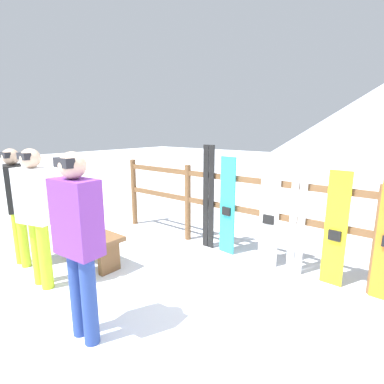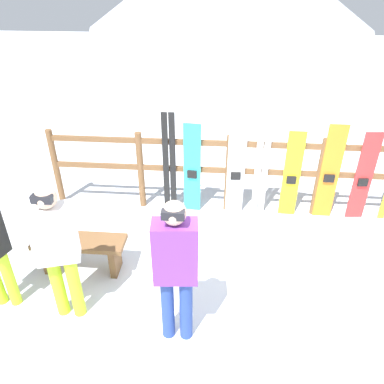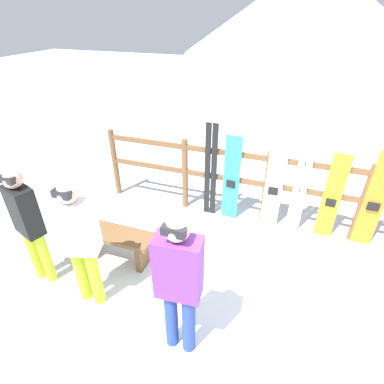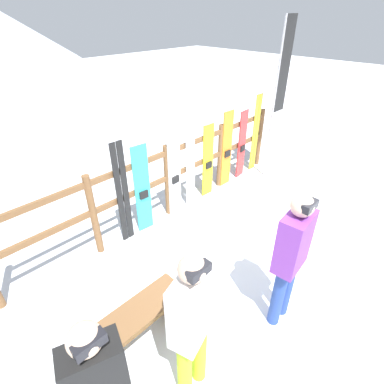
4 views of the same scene
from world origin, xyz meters
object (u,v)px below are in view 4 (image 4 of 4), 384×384
object	(u,v)px
person_white	(192,320)
rental_flag	(280,82)
snowboard_orange	(227,150)
ski_pair_yellow	(255,134)
snowboard_white	(174,175)
ski_pair_white	(190,163)
person_purple	(291,254)
ski_pair_black	(123,194)
snowboard_red	(242,145)
snowboard_cyan	(143,190)
snowboard_yellow	(208,162)
bench	(137,321)

from	to	relation	value
person_white	rental_flag	size ratio (longest dim) A/B	0.54
snowboard_orange	ski_pair_yellow	distance (m)	0.96
snowboard_white	ski_pair_white	world-z (taller)	ski_pair_white
person_purple	ski_pair_white	xyz separation A→B (m)	(0.98, 2.38, -0.16)
ski_pair_black	snowboard_white	distance (m)	1.00
snowboard_orange	snowboard_red	xyz separation A→B (m)	(0.49, -0.00, -0.05)
ski_pair_white	person_white	bearing A→B (deg)	-135.08
snowboard_cyan	snowboard_orange	size ratio (longest dim) A/B	0.97
snowboard_yellow	rental_flag	bearing A→B (deg)	-13.15
person_purple	snowboard_red	world-z (taller)	person_purple
bench	ski_pair_black	bearing A→B (deg)	58.33
ski_pair_white	ski_pair_yellow	world-z (taller)	ski_pair_white
person_white	snowboard_cyan	xyz separation A→B (m)	(1.17, 2.18, -0.23)
snowboard_cyan	snowboard_red	bearing A→B (deg)	-0.00
bench	snowboard_white	world-z (taller)	snowboard_white
ski_pair_white	snowboard_cyan	bearing A→B (deg)	-179.81
bench	rental_flag	world-z (taller)	rental_flag
snowboard_white	snowboard_red	bearing A→B (deg)	-0.00
snowboard_white	ski_pair_white	size ratio (longest dim) A/B	0.89
snowboard_yellow	snowboard_orange	size ratio (longest dim) A/B	0.92
person_purple	ski_pair_yellow	size ratio (longest dim) A/B	1.02
ski_pair_black	snowboard_red	world-z (taller)	ski_pair_black
person_purple	snowboard_yellow	distance (m)	2.79
bench	snowboard_yellow	world-z (taller)	snowboard_yellow
snowboard_yellow	snowboard_red	xyz separation A→B (m)	(1.03, 0.00, 0.01)
snowboard_cyan	ski_pair_white	size ratio (longest dim) A/B	0.89
snowboard_white	person_purple	bearing A→B (deg)	-104.32
bench	snowboard_white	distance (m)	2.46
ski_pair_white	rental_flag	distance (m)	2.30
snowboard_orange	ski_pair_black	bearing A→B (deg)	179.92
snowboard_yellow	ski_pair_black	bearing A→B (deg)	179.89
rental_flag	ski_pair_yellow	bearing A→B (deg)	97.92
person_white	ski_pair_black	world-z (taller)	person_white
ski_pair_white	snowboard_red	bearing A→B (deg)	-0.14
ski_pair_white	rental_flag	bearing A→B (deg)	-10.35
ski_pair_white	snowboard_yellow	size ratio (longest dim) A/B	1.18
bench	rental_flag	xyz separation A→B (m)	(4.28, 1.13, 1.55)
ski_pair_white	snowboard_white	bearing A→B (deg)	-179.47
snowboard_white	snowboard_yellow	bearing A→B (deg)	-0.00
person_white	snowboard_yellow	world-z (taller)	person_white
bench	ski_pair_yellow	size ratio (longest dim) A/B	0.69
person_purple	rental_flag	distance (m)	3.71
snowboard_white	ski_pair_white	distance (m)	0.38
person_white	snowboard_red	xyz separation A→B (m)	(3.67, 2.18, -0.25)
ski_pair_white	person_purple	bearing A→B (deg)	-112.35
person_purple	ski_pair_white	world-z (taller)	person_purple
ski_pair_white	snowboard_orange	bearing A→B (deg)	-0.20
snowboard_red	snowboard_cyan	bearing A→B (deg)	180.00
snowboard_yellow	snowboard_orange	world-z (taller)	snowboard_orange
snowboard_yellow	snowboard_red	world-z (taller)	snowboard_red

